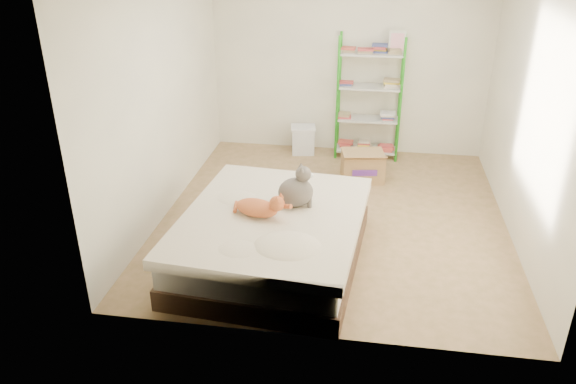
% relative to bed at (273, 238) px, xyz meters
% --- Properties ---
extents(room, '(3.81, 4.21, 2.61)m').
position_rel_bed_xyz_m(room, '(0.51, 1.05, 1.04)').
color(room, tan).
rests_on(room, ground).
extents(bed, '(1.82, 2.19, 0.53)m').
position_rel_bed_xyz_m(bed, '(0.00, 0.00, 0.00)').
color(bed, '#42291C').
rests_on(bed, ground).
extents(orange_cat, '(0.55, 0.39, 0.20)m').
position_rel_bed_xyz_m(orange_cat, '(-0.14, -0.05, 0.36)').
color(orange_cat, '#C6672E').
rests_on(orange_cat, bed).
extents(grey_cat, '(0.42, 0.37, 0.41)m').
position_rel_bed_xyz_m(grey_cat, '(0.19, 0.20, 0.47)').
color(grey_cat, slate).
rests_on(grey_cat, bed).
extents(shelf_unit, '(0.88, 0.36, 1.74)m').
position_rel_bed_xyz_m(shelf_unit, '(0.82, 2.93, 0.59)').
color(shelf_unit, green).
rests_on(shelf_unit, ground).
extents(cardboard_box, '(0.59, 0.58, 0.42)m').
position_rel_bed_xyz_m(cardboard_box, '(0.79, 2.11, -0.08)').
color(cardboard_box, tan).
rests_on(cardboard_box, ground).
extents(white_bin, '(0.39, 0.35, 0.40)m').
position_rel_bed_xyz_m(white_bin, '(-0.09, 2.90, -0.06)').
color(white_bin, silver).
rests_on(white_bin, ground).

